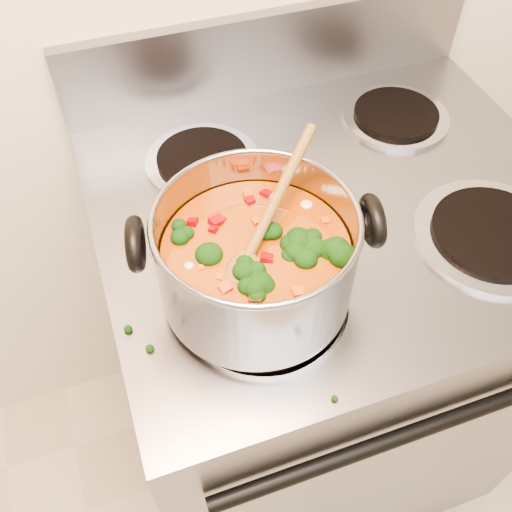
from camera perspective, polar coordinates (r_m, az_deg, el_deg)
The scene contains 4 objects.
electric_range at distance 1.32m, azimuth 6.01°, elevation -8.27°, with size 0.80×0.72×1.08m.
stockpot at distance 0.75m, azimuth 0.01°, elevation -0.27°, with size 0.33×0.26×0.16m.
wooden_spoon at distance 0.73m, azimuth 0.38°, elevation 2.36°, with size 0.20×0.20×0.10m.
cooktop_crumbs at distance 0.76m, azimuth -1.02°, elevation -9.92°, with size 0.33×0.29×0.01m.
Camera 1 is at (-0.28, 0.57, 1.59)m, focal length 40.00 mm.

